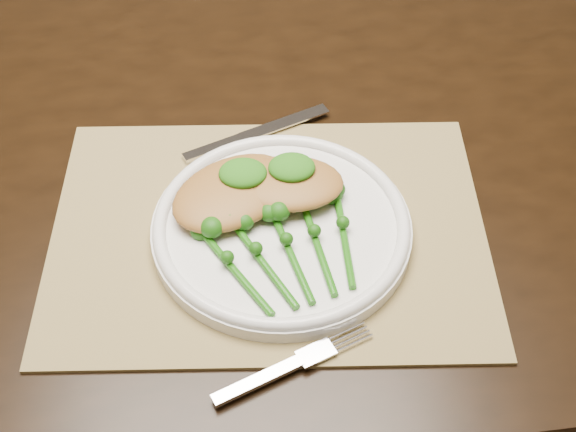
{
  "coord_description": "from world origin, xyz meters",
  "views": [
    {
      "loc": [
        -0.03,
        -0.69,
        1.4
      ],
      "look_at": [
        -0.01,
        -0.13,
        0.78
      ],
      "focal_mm": 50.0,
      "sensor_mm": 36.0,
      "label": 1
    }
  ],
  "objects_px": {
    "dinner_plate": "(282,227)",
    "broccolini_bundle": "(292,257)",
    "dining_table": "(232,300)",
    "placemat": "(269,231)",
    "chicken_fillet_left": "(233,192)"
  },
  "relations": [
    {
      "from": "dining_table",
      "to": "placemat",
      "type": "xyz_separation_m",
      "value": [
        0.06,
        -0.18,
        0.37
      ]
    },
    {
      "from": "placemat",
      "to": "dinner_plate",
      "type": "relative_size",
      "value": 1.69
    },
    {
      "from": "dinner_plate",
      "to": "chicken_fillet_left",
      "type": "height_order",
      "value": "chicken_fillet_left"
    },
    {
      "from": "dinner_plate",
      "to": "broccolini_bundle",
      "type": "bearing_deg",
      "value": -78.73
    },
    {
      "from": "dining_table",
      "to": "chicken_fillet_left",
      "type": "xyz_separation_m",
      "value": [
        0.02,
        -0.16,
        0.41
      ]
    },
    {
      "from": "dining_table",
      "to": "dinner_plate",
      "type": "distance_m",
      "value": 0.44
    },
    {
      "from": "dining_table",
      "to": "placemat",
      "type": "distance_m",
      "value": 0.42
    },
    {
      "from": "chicken_fillet_left",
      "to": "broccolini_bundle",
      "type": "relative_size",
      "value": 0.73
    },
    {
      "from": "dining_table",
      "to": "dinner_plate",
      "type": "bearing_deg",
      "value": -74.44
    },
    {
      "from": "dinner_plate",
      "to": "chicken_fillet_left",
      "type": "xyz_separation_m",
      "value": [
        -0.05,
        0.03,
        0.02
      ]
    },
    {
      "from": "dinner_plate",
      "to": "broccolini_bundle",
      "type": "relative_size",
      "value": 1.41
    },
    {
      "from": "placemat",
      "to": "dinner_plate",
      "type": "bearing_deg",
      "value": -26.27
    },
    {
      "from": "placemat",
      "to": "chicken_fillet_left",
      "type": "relative_size",
      "value": 3.28
    },
    {
      "from": "dining_table",
      "to": "broccolini_bundle",
      "type": "distance_m",
      "value": 0.47
    },
    {
      "from": "dining_table",
      "to": "chicken_fillet_left",
      "type": "height_order",
      "value": "chicken_fillet_left"
    }
  ]
}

